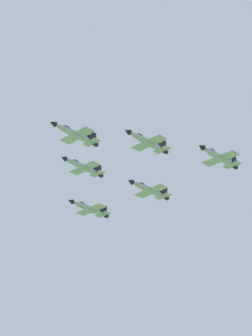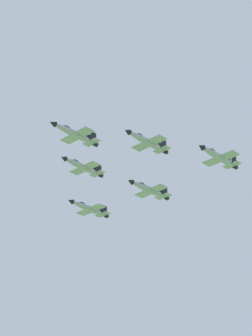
{
  "view_description": "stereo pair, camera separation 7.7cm",
  "coord_description": "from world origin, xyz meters",
  "views": [
    {
      "loc": [
        82.77,
        -99.6,
        81.6
      ],
      "look_at": [
        -8.51,
        46.89,
        171.32
      ],
      "focal_mm": 74.85,
      "sensor_mm": 36.0,
      "label": 1
    },
    {
      "loc": [
        82.84,
        -99.56,
        81.6
      ],
      "look_at": [
        -8.51,
        46.89,
        171.32
      ],
      "focal_mm": 74.85,
      "sensor_mm": 36.0,
      "label": 2
    }
  ],
  "objects": [
    {
      "name": "jet_slot_rear",
      "position": [
        -6.6,
        56.37,
        167.99
      ],
      "size": [
        10.55,
        16.66,
        3.53
      ],
      "rotation": [
        0.0,
        0.0,
        4.49
      ],
      "color": "#9EA3A8"
    },
    {
      "name": "jet_left_outer",
      "position": [
        17.63,
        51.47,
        169.44
      ],
      "size": [
        10.52,
        16.73,
        3.53
      ],
      "rotation": [
        0.0,
        0.0,
        4.52
      ],
      "color": "#9EA3A8"
    },
    {
      "name": "jet_right_wingman",
      "position": [
        -21.59,
        44.57,
        174.26
      ],
      "size": [
        10.17,
        16.13,
        3.41
      ],
      "rotation": [
        0.0,
        0.0,
        4.52
      ],
      "color": "#9EA3A8"
    },
    {
      "name": "jet_lead",
      "position": [
        -12.36,
        27.87,
        174.03
      ],
      "size": [
        10.47,
        16.56,
        3.51
      ],
      "rotation": [
        0.0,
        0.0,
        4.5
      ],
      "color": "#9EA3A8"
    },
    {
      "name": "jet_right_outer",
      "position": [
        -30.82,
        61.27,
        169.72
      ],
      "size": [
        10.54,
        16.71,
        3.54
      ],
      "rotation": [
        0.0,
        0.0,
        4.51
      ],
      "color": "#9EA3A8"
    },
    {
      "name": "jet_left_wingman",
      "position": [
        2.63,
        39.67,
        172.91
      ],
      "size": [
        10.38,
        16.44,
        3.48
      ],
      "rotation": [
        0.0,
        0.0,
        4.51
      ],
      "color": "#9EA3A8"
    }
  ]
}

